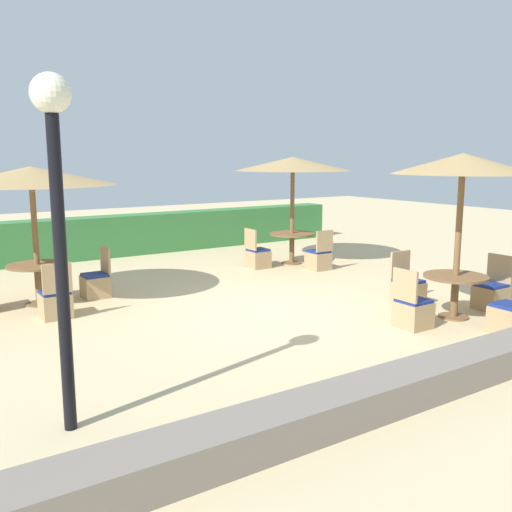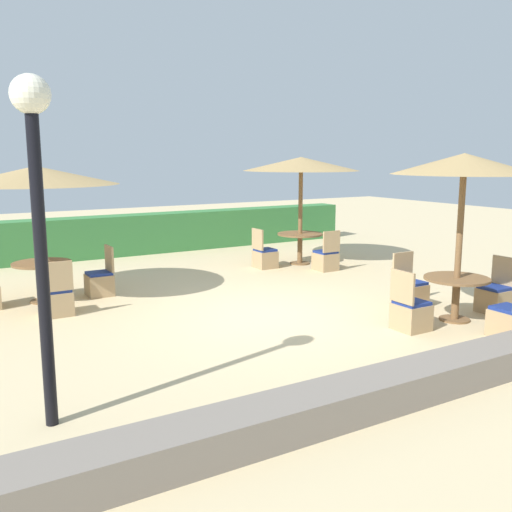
{
  "view_description": "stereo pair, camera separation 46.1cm",
  "coord_description": "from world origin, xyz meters",
  "px_view_note": "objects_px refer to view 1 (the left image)",
  "views": [
    {
      "loc": [
        -5.31,
        -7.41,
        2.61
      ],
      "look_at": [
        0.0,
        0.6,
        0.9
      ],
      "focal_mm": 40.0,
      "sensor_mm": 36.0,
      "label": 1
    },
    {
      "loc": [
        -4.92,
        -7.66,
        2.61
      ],
      "look_at": [
        0.0,
        0.6,
        0.9
      ],
      "focal_mm": 40.0,
      "sensor_mm": 36.0,
      "label": 2
    }
  ],
  "objects_px": {
    "patio_chair_front_right_south": "(510,316)",
    "lamp_post": "(56,184)",
    "patio_chair_back_right_west": "(257,257)",
    "patio_chair_front_right_west": "(412,311)",
    "parasol_back_right": "(293,164)",
    "patio_chair_back_right_south": "(319,258)",
    "patio_chair_back_left_south": "(56,302)",
    "patio_chair_back_left_east": "(96,283)",
    "parasol_front_right": "(463,165)",
    "patio_chair_front_right_east": "(491,294)",
    "round_table_back_right": "(292,239)",
    "round_table_back_left": "(38,273)",
    "parasol_back_left": "(31,176)",
    "round_table_front_right": "(455,285)",
    "patio_chair_front_right_north": "(407,290)"
  },
  "relations": [
    {
      "from": "parasol_front_right",
      "to": "patio_chair_front_right_east",
      "type": "height_order",
      "value": "parasol_front_right"
    },
    {
      "from": "patio_chair_back_right_west",
      "to": "patio_chair_back_left_south",
      "type": "xyz_separation_m",
      "value": [
        -5.03,
        -1.66,
        0.0
      ]
    },
    {
      "from": "lamp_post",
      "to": "round_table_back_right",
      "type": "bearing_deg",
      "value": 39.07
    },
    {
      "from": "patio_chair_back_right_south",
      "to": "patio_chair_front_right_west",
      "type": "height_order",
      "value": "same"
    },
    {
      "from": "parasol_front_right",
      "to": "patio_chair_back_left_east",
      "type": "relative_size",
      "value": 2.83
    },
    {
      "from": "lamp_post",
      "to": "patio_chair_front_right_south",
      "type": "distance_m",
      "value": 6.63
    },
    {
      "from": "round_table_back_left",
      "to": "patio_chair_back_left_east",
      "type": "distance_m",
      "value": 1.05
    },
    {
      "from": "patio_chair_front_right_east",
      "to": "patio_chair_front_right_south",
      "type": "xyz_separation_m",
      "value": [
        -0.98,
        -0.98,
        0.0
      ]
    },
    {
      "from": "patio_chair_front_right_east",
      "to": "round_table_back_left",
      "type": "relative_size",
      "value": 0.9
    },
    {
      "from": "lamp_post",
      "to": "parasol_front_right",
      "type": "relative_size",
      "value": 1.26
    },
    {
      "from": "round_table_back_left",
      "to": "patio_chair_back_left_south",
      "type": "xyz_separation_m",
      "value": [
        0.02,
        -1.04,
        -0.3
      ]
    },
    {
      "from": "round_table_back_right",
      "to": "patio_chair_back_right_west",
      "type": "xyz_separation_m",
      "value": [
        -1.0,
        0.01,
        -0.33
      ]
    },
    {
      "from": "patio_chair_back_left_east",
      "to": "patio_chair_back_left_south",
      "type": "height_order",
      "value": "same"
    },
    {
      "from": "patio_chair_front_right_south",
      "to": "lamp_post",
      "type": "bearing_deg",
      "value": 174.67
    },
    {
      "from": "patio_chair_front_right_west",
      "to": "patio_chair_front_right_north",
      "type": "bearing_deg",
      "value": 134.76
    },
    {
      "from": "parasol_back_right",
      "to": "patio_chair_back_left_east",
      "type": "distance_m",
      "value": 5.51
    },
    {
      "from": "patio_chair_front_right_east",
      "to": "round_table_front_right",
      "type": "bearing_deg",
      "value": 88.94
    },
    {
      "from": "patio_chair_front_right_east",
      "to": "patio_chair_front_right_west",
      "type": "bearing_deg",
      "value": 89.65
    },
    {
      "from": "patio_chair_back_right_south",
      "to": "patio_chair_back_left_south",
      "type": "distance_m",
      "value": 6.13
    },
    {
      "from": "patio_chair_back_right_west",
      "to": "patio_chair_front_right_west",
      "type": "height_order",
      "value": "same"
    },
    {
      "from": "parasol_back_right",
      "to": "patio_chair_back_right_west",
      "type": "bearing_deg",
      "value": 179.47
    },
    {
      "from": "patio_chair_back_left_east",
      "to": "round_table_back_left",
      "type": "bearing_deg",
      "value": 86.89
    },
    {
      "from": "round_table_back_right",
      "to": "patio_chair_back_right_south",
      "type": "xyz_separation_m",
      "value": [
        0.06,
        -0.95,
        -0.33
      ]
    },
    {
      "from": "lamp_post",
      "to": "patio_chair_back_right_west",
      "type": "bearing_deg",
      "value": 43.54
    },
    {
      "from": "lamp_post",
      "to": "parasol_front_right",
      "type": "distance_m",
      "value": 6.29
    },
    {
      "from": "patio_chair_front_right_west",
      "to": "round_table_back_left",
      "type": "xyz_separation_m",
      "value": [
        -4.41,
        4.6,
        0.3
      ]
    },
    {
      "from": "round_table_back_left",
      "to": "parasol_front_right",
      "type": "bearing_deg",
      "value": -40.31
    },
    {
      "from": "patio_chair_back_left_east",
      "to": "parasol_back_left",
      "type": "bearing_deg",
      "value": 86.89
    },
    {
      "from": "round_table_front_right",
      "to": "patio_chair_back_right_west",
      "type": "bearing_deg",
      "value": 93.93
    },
    {
      "from": "patio_chair_back_right_south",
      "to": "patio_chair_front_right_south",
      "type": "distance_m",
      "value": 5.3
    },
    {
      "from": "patio_chair_back_left_south",
      "to": "patio_chair_back_left_east",
      "type": "bearing_deg",
      "value": 44.92
    },
    {
      "from": "patio_chair_front_right_north",
      "to": "patio_chair_back_left_south",
      "type": "xyz_separation_m",
      "value": [
        -5.4,
        2.55,
        0.0
      ]
    },
    {
      "from": "patio_chair_front_right_north",
      "to": "patio_chair_back_left_south",
      "type": "height_order",
      "value": "same"
    },
    {
      "from": "patio_chair_front_right_south",
      "to": "parasol_back_left",
      "type": "xyz_separation_m",
      "value": [
        -5.39,
        5.59,
        1.99
      ]
    },
    {
      "from": "patio_chair_back_left_east",
      "to": "patio_chair_back_left_south",
      "type": "distance_m",
      "value": 1.4
    },
    {
      "from": "parasol_back_left",
      "to": "lamp_post",
      "type": "bearing_deg",
      "value": -99.85
    },
    {
      "from": "patio_chair_front_right_south",
      "to": "patio_chair_back_left_south",
      "type": "bearing_deg",
      "value": 139.76
    },
    {
      "from": "patio_chair_back_right_west",
      "to": "round_table_back_right",
      "type": "bearing_deg",
      "value": 89.47
    },
    {
      "from": "lamp_post",
      "to": "parasol_back_right",
      "type": "height_order",
      "value": "lamp_post"
    },
    {
      "from": "lamp_post",
      "to": "patio_chair_front_right_west",
      "type": "xyz_separation_m",
      "value": [
        5.28,
        0.41,
        -2.09
      ]
    },
    {
      "from": "patio_chair_back_right_west",
      "to": "round_table_front_right",
      "type": "height_order",
      "value": "patio_chair_back_right_west"
    },
    {
      "from": "lamp_post",
      "to": "parasol_back_left",
      "type": "xyz_separation_m",
      "value": [
        0.87,
        5.0,
        -0.1
      ]
    },
    {
      "from": "patio_chair_back_left_east",
      "to": "round_table_back_right",
      "type": "bearing_deg",
      "value": -82.45
    },
    {
      "from": "parasol_back_left",
      "to": "patio_chair_front_right_north",
      "type": "bearing_deg",
      "value": -33.54
    },
    {
      "from": "patio_chair_back_right_south",
      "to": "patio_chair_back_right_west",
      "type": "bearing_deg",
      "value": 137.71
    },
    {
      "from": "parasol_back_right",
      "to": "patio_chair_front_right_north",
      "type": "bearing_deg",
      "value": -98.49
    },
    {
      "from": "round_table_back_right",
      "to": "patio_chair_back_left_east",
      "type": "xyz_separation_m",
      "value": [
        -5.04,
        -0.67,
        -0.33
      ]
    },
    {
      "from": "patio_chair_front_right_east",
      "to": "patio_chair_back_left_south",
      "type": "xyz_separation_m",
      "value": [
        -6.35,
        3.57,
        0.0
      ]
    },
    {
      "from": "parasol_back_right",
      "to": "parasol_back_left",
      "type": "distance_m",
      "value": 6.08
    },
    {
      "from": "lamp_post",
      "to": "patio_chair_back_right_south",
      "type": "relative_size",
      "value": 3.57
    }
  ]
}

